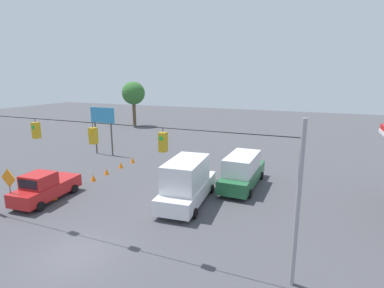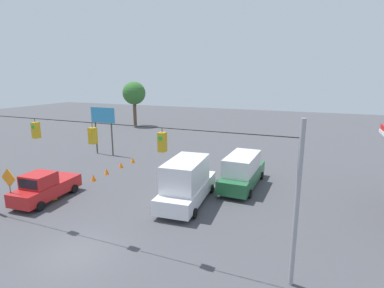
% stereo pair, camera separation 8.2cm
% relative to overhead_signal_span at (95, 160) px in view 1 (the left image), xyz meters
% --- Properties ---
extents(ground_plane, '(140.00, 140.00, 0.00)m').
position_rel_overhead_signal_span_xyz_m(ground_plane, '(0.00, 1.83, -4.35)').
color(ground_plane, '#47474C').
extents(overhead_signal_span, '(20.19, 0.38, 7.07)m').
position_rel_overhead_signal_span_xyz_m(overhead_signal_span, '(0.00, 0.00, 0.00)').
color(overhead_signal_span, '#939399').
rests_on(overhead_signal_span, ground_plane).
extents(box_truck_green_oncoming_far, '(2.51, 6.93, 2.65)m').
position_rel_overhead_signal_span_xyz_m(box_truck_green_oncoming_far, '(-5.34, -10.61, -3.03)').
color(box_truck_green_oncoming_far, '#236038').
rests_on(box_truck_green_oncoming_far, ground_plane).
extents(pickup_truck_red_parked_shoulder, '(2.48, 5.22, 2.12)m').
position_rel_overhead_signal_span_xyz_m(pickup_truck_red_parked_shoulder, '(6.82, -2.50, -3.37)').
color(pickup_truck_red_parked_shoulder, red).
rests_on(pickup_truck_red_parked_shoulder, ground_plane).
extents(box_truck_white_crossing_near, '(3.00, 6.89, 3.15)m').
position_rel_overhead_signal_span_xyz_m(box_truck_white_crossing_near, '(-2.58, -5.95, -2.81)').
color(box_truck_white_crossing_near, silver).
rests_on(box_truck_white_crossing_near, ground_plane).
extents(traffic_cone_nearest, '(0.44, 0.44, 0.56)m').
position_rel_overhead_signal_span_xyz_m(traffic_cone_nearest, '(6.45, -2.82, -4.07)').
color(traffic_cone_nearest, orange).
rests_on(traffic_cone_nearest, ground_plane).
extents(traffic_cone_second, '(0.44, 0.44, 0.56)m').
position_rel_overhead_signal_span_xyz_m(traffic_cone_second, '(6.63, -5.08, -4.07)').
color(traffic_cone_second, orange).
rests_on(traffic_cone_second, ground_plane).
extents(traffic_cone_third, '(0.44, 0.44, 0.56)m').
position_rel_overhead_signal_span_xyz_m(traffic_cone_third, '(6.51, -7.04, -4.07)').
color(traffic_cone_third, orange).
rests_on(traffic_cone_third, ground_plane).
extents(traffic_cone_fourth, '(0.44, 0.44, 0.56)m').
position_rel_overhead_signal_span_xyz_m(traffic_cone_fourth, '(6.60, -8.87, -4.07)').
color(traffic_cone_fourth, orange).
rests_on(traffic_cone_fourth, ground_plane).
extents(traffic_cone_fifth, '(0.44, 0.44, 0.56)m').
position_rel_overhead_signal_span_xyz_m(traffic_cone_fifth, '(6.62, -11.05, -4.07)').
color(traffic_cone_fifth, orange).
rests_on(traffic_cone_fifth, ground_plane).
extents(traffic_cone_farthest, '(0.44, 0.44, 0.56)m').
position_rel_overhead_signal_span_xyz_m(traffic_cone_farthest, '(6.55, -12.96, -4.07)').
color(traffic_cone_farthest, orange).
rests_on(traffic_cone_farthest, ground_plane).
extents(roadside_billboard, '(3.12, 0.16, 5.30)m').
position_rel_overhead_signal_span_xyz_m(roadside_billboard, '(11.39, -14.65, -0.49)').
color(roadside_billboard, '#4C473D').
rests_on(roadside_billboard, ground_plane).
extents(work_zone_sign, '(1.27, 0.06, 2.84)m').
position_rel_overhead_signal_span_xyz_m(work_zone_sign, '(7.58, -0.49, -2.36)').
color(work_zone_sign, slate).
rests_on(work_zone_sign, ground_plane).
extents(tree_horizon_left, '(3.99, 3.99, 7.81)m').
position_rel_overhead_signal_span_xyz_m(tree_horizon_left, '(19.53, -33.17, 1.38)').
color(tree_horizon_left, brown).
rests_on(tree_horizon_left, ground_plane).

